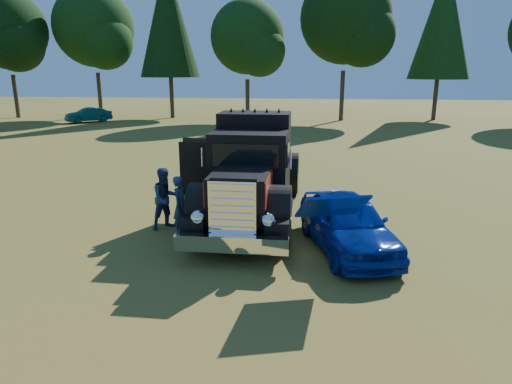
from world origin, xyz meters
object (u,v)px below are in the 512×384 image
(diamond_t_truck, at_px, (251,177))
(hotrod_coupe, at_px, (347,223))
(spectator_near, at_px, (181,205))
(distant_teal_car, at_px, (89,115))
(spectator_far, at_px, (166,198))

(diamond_t_truck, distance_m, hotrod_coupe, 3.29)
(spectator_near, distance_m, distant_teal_car, 29.18)
(hotrod_coupe, xyz_separation_m, distant_teal_car, (-19.26, 25.64, -0.09))
(diamond_t_truck, xyz_separation_m, distant_teal_car, (-16.69, 23.68, -0.69))
(diamond_t_truck, bearing_deg, spectator_near, -141.38)
(spectator_far, xyz_separation_m, distant_teal_car, (-14.49, 24.64, -0.24))
(diamond_t_truck, distance_m, spectator_far, 2.44)
(spectator_near, relative_size, spectator_far, 0.92)
(hotrod_coupe, height_order, spectator_far, hotrod_coupe)
(spectator_near, bearing_deg, diamond_t_truck, -40.07)
(diamond_t_truck, relative_size, hotrod_coupe, 1.63)
(hotrod_coupe, bearing_deg, distant_teal_car, 126.91)
(hotrod_coupe, distance_m, spectator_near, 4.29)
(spectator_far, distance_m, distant_teal_car, 28.59)
(diamond_t_truck, relative_size, spectator_far, 4.27)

